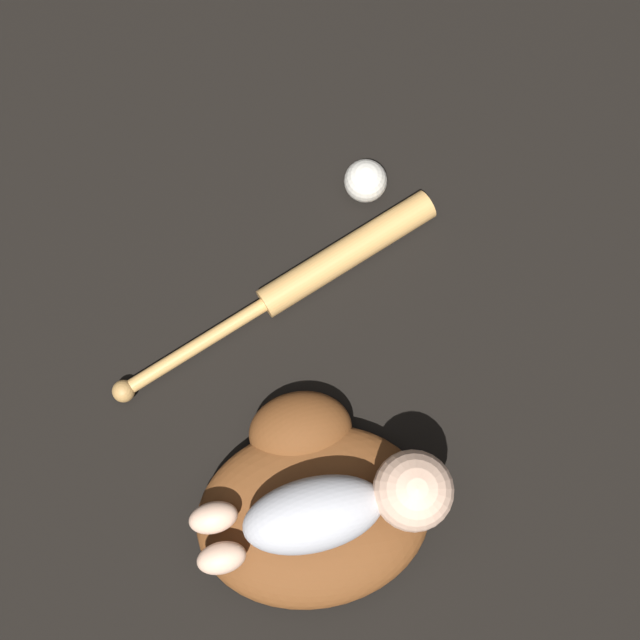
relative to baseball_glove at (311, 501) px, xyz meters
name	(u,v)px	position (x,y,z in m)	size (l,w,h in m)	color
ground_plane	(302,482)	(0.00, 0.03, -0.05)	(6.00, 6.00, 0.00)	black
baseball_glove	(311,501)	(0.00, 0.00, 0.00)	(0.42, 0.39, 0.09)	brown
baby_figure	(345,507)	(0.04, -0.03, 0.09)	(0.37, 0.20, 0.11)	#B2B2B7
baseball_bat	(316,272)	(0.19, 0.30, -0.02)	(0.59, 0.06, 0.05)	tan
baseball	(366,181)	(0.34, 0.39, -0.01)	(0.07, 0.07, 0.07)	silver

